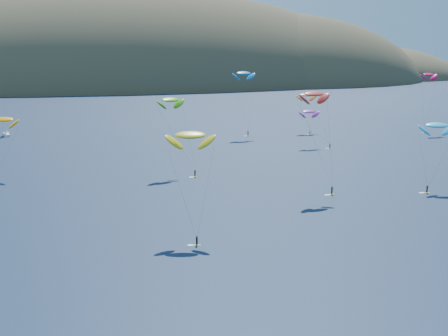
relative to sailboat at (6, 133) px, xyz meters
name	(u,v)px	position (x,y,z in m)	size (l,w,h in m)	color
island	(133,94)	(104.46, 346.33, -11.71)	(730.00, 300.00, 210.00)	#3D3526
sailboat	(6,133)	(0.00, 0.00, 0.00)	(9.89, 8.53, 12.17)	silver
kitesurfer_1	(4,120)	(3.85, -85.09, 15.48)	(9.42, 11.40, 18.89)	#C4FF1C
kitesurfer_2	(190,135)	(42.84, -154.19, 18.97)	(10.37, 13.71, 22.65)	#C4FF1C
kitesurfer_3	(170,100)	(51.33, -93.10, 20.68)	(10.74, 14.01, 24.22)	#C4FF1C
kitesurfer_4	(244,73)	(96.32, -26.44, 24.97)	(10.67, 6.94, 28.80)	#C4FF1C
kitesurfer_5	(437,125)	(115.35, -133.17, 15.68)	(12.13, 10.36, 19.27)	#C4FF1C
kitesurfer_6	(309,112)	(110.62, -61.47, 12.12)	(10.31, 9.25, 15.36)	#C4FF1C
kitesurfer_8	(429,75)	(176.67, -39.21, 23.92)	(9.32, 5.42, 27.39)	#C4FF1C
kitesurfer_9	(314,94)	(81.46, -128.71, 24.42)	(9.37, 8.70, 27.90)	#C4FF1C
kitesurfer_11	(306,95)	(125.89, -24.16, 15.16)	(9.32, 12.53, 18.74)	#C4FF1C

